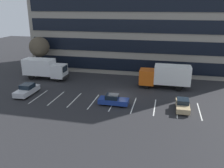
% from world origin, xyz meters
% --- Properties ---
extents(ground_plane, '(120.00, 120.00, 0.00)m').
position_xyz_m(ground_plane, '(0.00, 0.00, 0.00)').
color(ground_plane, '#262628').
extents(office_building, '(40.37, 14.10, 21.60)m').
position_xyz_m(office_building, '(0.00, 17.95, 10.80)').
color(office_building, gray).
rests_on(office_building, ground_plane).
extents(lot_markings, '(22.54, 5.40, 0.01)m').
position_xyz_m(lot_markings, '(0.00, -3.01, 0.00)').
color(lot_markings, silver).
rests_on(lot_markings, ground_plane).
extents(box_truck_white, '(7.85, 2.60, 3.64)m').
position_xyz_m(box_truck_white, '(-14.51, 5.23, 2.05)').
color(box_truck_white, white).
rests_on(box_truck_white, ground_plane).
extents(box_truck_orange, '(8.07, 2.67, 3.74)m').
position_xyz_m(box_truck_orange, '(6.73, 5.09, 2.11)').
color(box_truck_orange, '#D85914').
rests_on(box_truck_orange, ground_plane).
extents(sedan_tan, '(1.64, 3.92, 1.40)m').
position_xyz_m(sedan_tan, '(9.08, -3.03, 0.66)').
color(sedan_tan, tan).
rests_on(sedan_tan, ground_plane).
extents(sedan_silver, '(1.89, 4.51, 1.61)m').
position_xyz_m(sedan_silver, '(-13.23, -2.64, 0.76)').
color(sedan_silver, silver).
rests_on(sedan_silver, ground_plane).
extents(sedan_navy, '(3.99, 1.67, 1.43)m').
position_xyz_m(sedan_navy, '(0.12, -3.46, 0.67)').
color(sedan_navy, navy).
rests_on(sedan_navy, ground_plane).
extents(bare_tree, '(3.79, 3.79, 7.11)m').
position_xyz_m(bare_tree, '(-17.00, 8.53, 5.19)').
color(bare_tree, '#473323').
rests_on(bare_tree, ground_plane).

